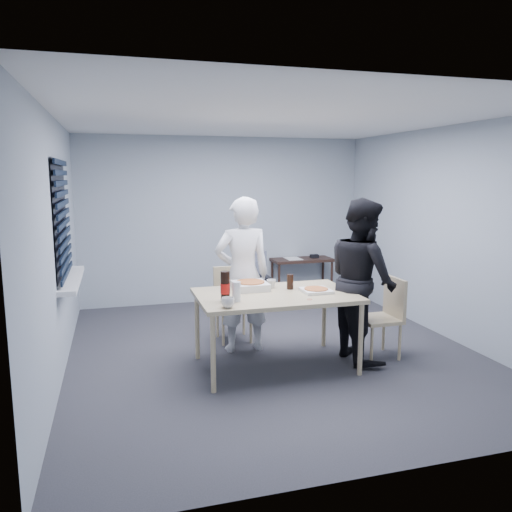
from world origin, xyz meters
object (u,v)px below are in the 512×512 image
object	(u,v)px
person_black	(362,279)
soda_bottle	(225,287)
chair_right	(386,311)
side_table	(302,263)
stool	(256,283)
mug_b	(271,284)
chair_far	(232,298)
mug_a	(228,303)
dining_table	(276,299)
backpack	(257,264)
person_white	(243,275)

from	to	relation	value
person_black	soda_bottle	xyz separation A→B (m)	(-1.56, -0.17, 0.05)
chair_right	side_table	size ratio (longest dim) A/B	0.90
side_table	stool	bearing A→B (deg)	-151.45
stool	mug_b	xyz separation A→B (m)	(-0.40, -1.97, 0.43)
chair_far	stool	xyz separation A→B (m)	(0.65, 1.19, -0.11)
side_table	mug_a	distance (m)	3.71
chair_far	side_table	size ratio (longest dim) A/B	0.90
side_table	chair_right	bearing A→B (deg)	-91.59
mug_b	dining_table	bearing A→B (deg)	-98.03
chair_right	person_black	world-z (taller)	person_black
dining_table	mug_a	distance (m)	0.73
chair_right	chair_far	bearing A→B (deg)	144.24
chair_far	soda_bottle	distance (m)	1.34
stool	soda_bottle	distance (m)	2.67
dining_table	chair_right	distance (m)	1.30
stool	backpack	distance (m)	0.30
person_black	stool	distance (m)	2.35
person_black	backpack	world-z (taller)	person_black
backpack	mug_b	bearing A→B (deg)	-101.40
person_white	person_black	world-z (taller)	same
side_table	mug_b	size ratio (longest dim) A/B	9.89
mug_a	dining_table	bearing A→B (deg)	34.25
backpack	stool	bearing A→B (deg)	90.04
chair_right	mug_a	size ratio (longest dim) A/B	7.24
mug_a	person_white	bearing A→B (deg)	68.36
backpack	soda_bottle	world-z (taller)	soda_bottle
chair_right	soda_bottle	xyz separation A→B (m)	(-1.85, -0.14, 0.42)
stool	mug_b	world-z (taller)	mug_b
person_white	soda_bottle	bearing A→B (deg)	64.33
dining_table	person_white	world-z (taller)	person_white
side_table	soda_bottle	bearing A→B (deg)	-123.47
backpack	mug_a	size ratio (longest dim) A/B	3.13
backpack	soda_bottle	distance (m)	2.61
chair_right	mug_b	bearing A→B (deg)	166.48
chair_right	stool	bearing A→B (deg)	110.35
mug_b	soda_bottle	size ratio (longest dim) A/B	0.33
dining_table	soda_bottle	distance (m)	0.63
person_white	mug_b	distance (m)	0.41
chair_far	person_white	size ratio (longest dim) A/B	0.50
stool	mug_a	size ratio (longest dim) A/B	4.19
dining_table	backpack	world-z (taller)	backpack
person_white	person_black	bearing A→B (deg)	153.23
person_black	side_table	xyz separation A→B (m)	(0.36, 2.74, -0.30)
person_white	stool	xyz separation A→B (m)	(0.63, 1.64, -0.48)
mug_a	chair_far	bearing A→B (deg)	75.39
mug_b	soda_bottle	world-z (taller)	soda_bottle
backpack	soda_bottle	bearing A→B (deg)	-112.71
chair_right	soda_bottle	size ratio (longest dim) A/B	2.98
mug_a	mug_b	distance (m)	0.92
dining_table	chair_right	world-z (taller)	chair_right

